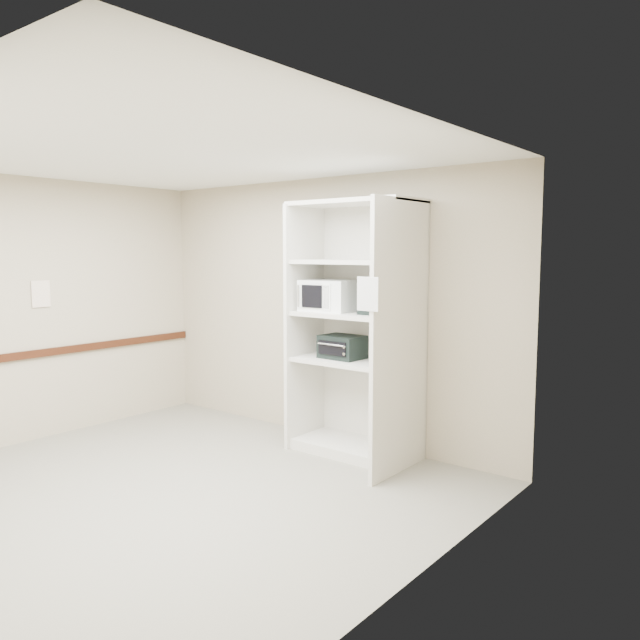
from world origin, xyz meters
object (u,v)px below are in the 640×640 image
Objects in this scene: toaster_oven_lower at (342,347)px; toaster_oven_upper at (386,301)px; shelving_unit at (359,338)px; microwave at (329,295)px.

toaster_oven_upper is at bearing 7.01° from toaster_oven_lower.
shelving_unit is 5.57× the size of toaster_oven_upper.
toaster_oven_upper is at bearing 6.66° from shelving_unit.
microwave is 1.26× the size of toaster_oven_lower.
toaster_oven_upper is (0.28, 0.03, 0.36)m from shelving_unit.
toaster_oven_upper is 0.66m from toaster_oven_lower.
shelving_unit is at bearing 4.48° from toaster_oven_lower.
shelving_unit reaches higher than toaster_oven_upper.
toaster_oven_upper is (0.63, 0.04, -0.03)m from microwave.
microwave reaches higher than toaster_oven_upper.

